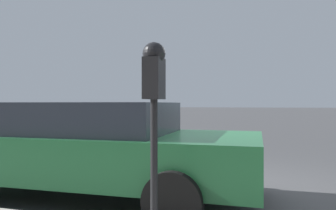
# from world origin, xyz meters

# --- Properties ---
(ground_plane) EXTENTS (220.00, 220.00, 0.00)m
(ground_plane) POSITION_xyz_m (0.00, 0.00, 0.00)
(ground_plane) COLOR #424244
(parking_meter) EXTENTS (0.21, 0.19, 1.66)m
(parking_meter) POSITION_xyz_m (-2.61, 0.35, 1.45)
(parking_meter) COLOR black
(parking_meter) RESTS_ON sidewalk
(car_green) EXTENTS (2.16, 4.79, 1.35)m
(car_green) POSITION_xyz_m (-0.98, 1.93, 0.73)
(car_green) COLOR #1E5B33
(car_green) RESTS_ON ground_plane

